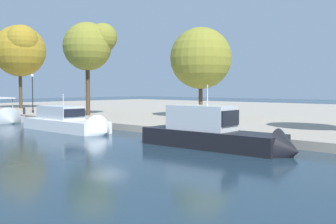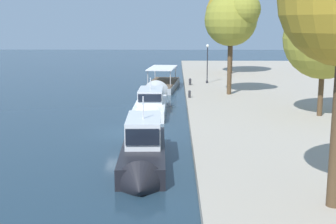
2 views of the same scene
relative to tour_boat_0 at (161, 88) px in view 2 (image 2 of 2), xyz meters
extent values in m
plane|color=#1E3342|center=(22.51, -2.12, -0.28)|extent=(220.00, 220.00, 0.00)
cube|color=#9EA3A8|center=(-1.27, 0.12, -0.13)|extent=(11.32, 4.43, 1.15)
cone|color=#9EA3A8|center=(4.72, -0.46, -0.13)|extent=(1.69, 3.16, 3.04)
cube|color=brown|center=(-1.27, 0.12, 0.48)|extent=(11.08, 4.24, 0.08)
cylinder|color=#B2B2B7|center=(1.88, 1.17, 1.37)|extent=(0.10, 0.10, 1.70)
cylinder|color=#B2B2B7|center=(1.62, -1.51, 1.37)|extent=(0.10, 0.10, 1.70)
cylinder|color=#B2B2B7|center=(-4.16, 1.76, 1.37)|extent=(0.10, 0.10, 1.70)
cylinder|color=#B2B2B7|center=(-4.42, -0.93, 1.37)|extent=(0.10, 0.10, 1.70)
cube|color=silver|center=(-1.27, 0.12, 2.29)|extent=(7.11, 3.75, 0.12)
cube|color=white|center=(14.72, -0.46, 0.00)|extent=(9.37, 2.74, 1.37)
cone|color=white|center=(19.80, -0.44, 0.00)|extent=(1.21, 2.58, 2.57)
cube|color=silver|center=(14.01, -0.46, 1.26)|extent=(4.22, 2.18, 1.15)
cube|color=black|center=(15.65, -0.45, 1.31)|extent=(1.13, 2.03, 0.69)
cylinder|color=silver|center=(14.48, -0.46, 2.36)|extent=(0.08, 0.08, 1.06)
cube|color=black|center=(29.92, -0.02, 0.05)|extent=(9.32, 2.77, 1.49)
cone|color=black|center=(34.94, 0.15, 0.05)|extent=(1.28, 2.37, 2.33)
cube|color=silver|center=(29.23, -0.05, 1.55)|extent=(4.22, 2.11, 1.52)
cube|color=black|center=(30.85, 0.01, 1.63)|extent=(1.17, 1.88, 0.91)
cylinder|color=silver|center=(29.69, -0.03, 2.96)|extent=(0.08, 0.08, 1.29)
cylinder|color=#2D2D33|center=(9.59, 3.21, 0.57)|extent=(0.25, 0.25, 0.55)
sphere|color=#2D2D33|center=(9.59, 3.21, 0.91)|extent=(0.28, 0.28, 0.28)
cylinder|color=#2D2D33|center=(-0.10, 3.55, 0.59)|extent=(0.30, 0.30, 0.59)
sphere|color=#2D2D33|center=(-0.10, 3.55, 0.97)|extent=(0.33, 0.33, 0.33)
cylinder|color=black|center=(-2.05, 5.75, 2.55)|extent=(0.12, 0.12, 4.50)
sphere|color=white|center=(-2.05, 5.75, 4.97)|extent=(0.38, 0.38, 0.38)
cylinder|color=black|center=(-2.05, 5.75, 0.45)|extent=(0.26, 0.26, 0.30)
cylinder|color=#4C3823|center=(18.61, 13.56, 2.20)|extent=(0.42, 0.42, 3.81)
sphere|color=olive|center=(18.61, 13.56, 6.52)|extent=(6.44, 6.44, 6.44)
sphere|color=olive|center=(17.92, 14.70, 6.83)|extent=(3.17, 3.17, 3.17)
sphere|color=olive|center=(17.08, 14.50, 7.48)|extent=(3.21, 3.21, 3.21)
cylinder|color=#4C3823|center=(7.19, 7.48, 3.17)|extent=(0.48, 0.48, 5.75)
sphere|color=olive|center=(7.19, 7.48, 8.08)|extent=(5.44, 5.44, 5.44)
sphere|color=olive|center=(7.64, 7.63, 7.31)|extent=(3.54, 3.54, 3.54)
sphere|color=olive|center=(8.45, 8.67, 9.08)|extent=(3.27, 3.27, 3.27)
cylinder|color=#4C3823|center=(-13.49, 10.04, 3.22)|extent=(0.50, 0.50, 5.84)
sphere|color=olive|center=(-13.49, 10.04, 9.06)|extent=(7.77, 7.77, 7.77)
sphere|color=olive|center=(-13.51, 8.57, 8.96)|extent=(3.63, 3.63, 3.63)
sphere|color=olive|center=(-11.90, 9.57, 10.32)|extent=(4.92, 4.92, 4.92)
camera|label=1|loc=(44.47, -19.72, 3.39)|focal=42.64mm
camera|label=2|loc=(55.46, 1.86, 7.69)|focal=48.95mm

